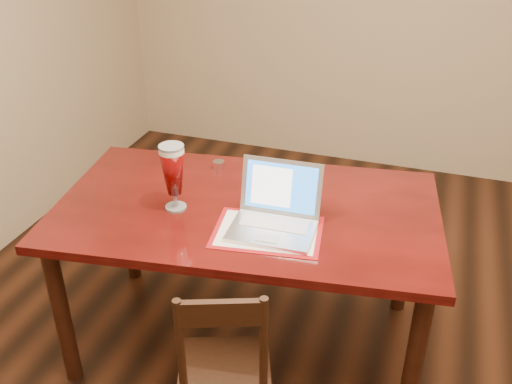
% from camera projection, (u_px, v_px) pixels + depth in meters
% --- Properties ---
extents(room_shell, '(4.51, 5.01, 2.71)m').
position_uv_depth(room_shell, '(351.00, 14.00, 1.90)').
color(room_shell, tan).
rests_on(room_shell, ground).
extents(dining_table, '(1.88, 1.22, 1.14)m').
position_uv_depth(dining_table, '(245.00, 223.00, 2.68)').
color(dining_table, '#550D0B').
rests_on(dining_table, ground).
extents(dining_chair, '(0.48, 0.47, 0.89)m').
position_uv_depth(dining_chair, '(224.00, 371.00, 2.30)').
color(dining_chair, black).
rests_on(dining_chair, ground).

